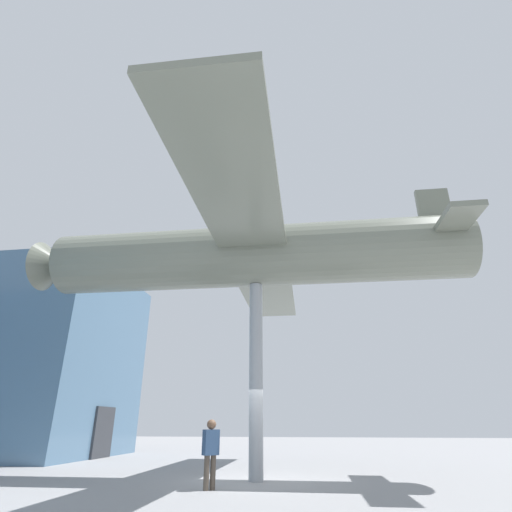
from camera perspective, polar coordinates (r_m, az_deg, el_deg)
The scene contains 5 objects.
ground_plane at distance 13.11m, azimuth 0.00°, elevation -29.54°, with size 80.00×80.00×0.00m, color gray.
glass_pavilion_right at distance 25.94m, azimuth -31.56°, elevation -12.64°, with size 8.32×11.67×9.90m.
support_pylon_central at distance 13.09m, azimuth 0.00°, elevation -16.54°, with size 0.43×0.43×5.93m.
suspended_airplane at distance 14.15m, azimuth -0.92°, elevation -0.01°, with size 16.59×15.71×3.30m.
visitor_person at distance 11.48m, azimuth -6.50°, elevation -25.68°, with size 0.43×0.45×1.64m.
Camera 1 is at (-12.89, -1.80, 1.54)m, focal length 28.00 mm.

